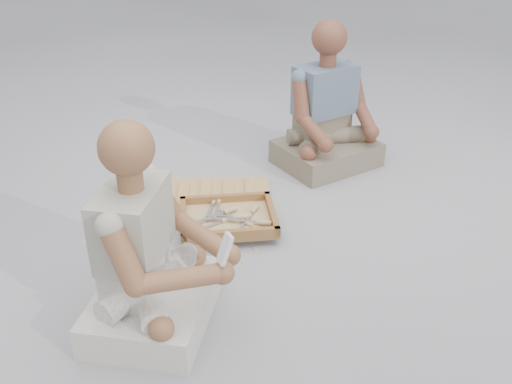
{
  "coord_description": "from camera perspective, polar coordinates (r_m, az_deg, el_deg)",
  "views": [
    {
      "loc": [
        -0.43,
        -2.02,
        1.49
      ],
      "look_at": [
        -0.12,
        0.16,
        0.3
      ],
      "focal_mm": 40.0,
      "sensor_mm": 36.0,
      "label": 1
    }
  ],
  "objects": [
    {
      "name": "tool_tray",
      "position": [
        2.78,
        -2.81,
        -2.68
      ],
      "size": [
        0.47,
        0.38,
        0.06
      ],
      "rotation": [
        0.0,
        0.0,
        -0.02
      ],
      "color": "brown",
      "rests_on": "carved_panel"
    },
    {
      "name": "wood_chip_7",
      "position": [
        3.08,
        -3.48,
        -0.49
      ],
      "size": [
        0.02,
        0.02,
        0.0
      ],
      "primitive_type": "cube",
      "rotation": [
        0.0,
        0.0,
        1.65
      ],
      "color": "tan",
      "rests_on": "ground"
    },
    {
      "name": "chisel_7",
      "position": [
        2.8,
        -2.96,
        -1.97
      ],
      "size": [
        0.2,
        0.12,
        0.02
      ],
      "rotation": [
        0.0,
        0.0,
        0.48
      ],
      "color": "silver",
      "rests_on": "tool_tray"
    },
    {
      "name": "ground",
      "position": [
        2.55,
        3.14,
        -7.45
      ],
      "size": [
        60.0,
        60.0,
        0.0
      ],
      "primitive_type": "plane",
      "color": "#A5A4AA",
      "rests_on": "ground"
    },
    {
      "name": "wood_chip_6",
      "position": [
        2.57,
        -1.29,
        -6.99
      ],
      "size": [
        0.02,
        0.02,
        0.0
      ],
      "primitive_type": "cube",
      "rotation": [
        0.0,
        0.0,
        2.08
      ],
      "color": "tan",
      "rests_on": "ground"
    },
    {
      "name": "chisel_0",
      "position": [
        2.74,
        -1.22,
        -2.98
      ],
      "size": [
        0.15,
        0.18,
        0.02
      ],
      "rotation": [
        0.0,
        0.0,
        -0.88
      ],
      "color": "silver",
      "rests_on": "tool_tray"
    },
    {
      "name": "chisel_4",
      "position": [
        2.89,
        -3.76,
        -0.98
      ],
      "size": [
        0.06,
        0.22,
        0.02
      ],
      "rotation": [
        0.0,
        0.0,
        1.36
      ],
      "color": "silver",
      "rests_on": "tool_tray"
    },
    {
      "name": "chisel_6",
      "position": [
        2.75,
        -1.97,
        -2.53
      ],
      "size": [
        0.22,
        0.02,
        0.02
      ],
      "rotation": [
        0.0,
        0.0,
        -0.02
      ],
      "color": "silver",
      "rests_on": "tool_tray"
    },
    {
      "name": "craftsman",
      "position": [
        2.14,
        -10.76,
        -6.7
      ],
      "size": [
        0.62,
        0.63,
        0.82
      ],
      "rotation": [
        0.0,
        0.0,
        -1.89
      ],
      "color": "silver",
      "rests_on": "ground"
    },
    {
      "name": "chisel_8",
      "position": [
        2.89,
        -4.28,
        -1.07
      ],
      "size": [
        0.08,
        0.22,
        0.02
      ],
      "rotation": [
        0.0,
        0.0,
        1.28
      ],
      "color": "silver",
      "rests_on": "tool_tray"
    },
    {
      "name": "chisel_3",
      "position": [
        2.77,
        -1.66,
        -2.38
      ],
      "size": [
        0.22,
        0.05,
        0.02
      ],
      "rotation": [
        0.0,
        0.0,
        -0.14
      ],
      "color": "silver",
      "rests_on": "tool_tray"
    },
    {
      "name": "wood_chip_4",
      "position": [
        2.65,
        -0.05,
        -5.69
      ],
      "size": [
        0.02,
        0.02,
        0.0
      ],
      "primitive_type": "cube",
      "rotation": [
        0.0,
        0.0,
        2.1
      ],
      "color": "tan",
      "rests_on": "ground"
    },
    {
      "name": "wood_chip_2",
      "position": [
        3.07,
        -0.9,
        -0.61
      ],
      "size": [
        0.02,
        0.02,
        0.0
      ],
      "primitive_type": "cube",
      "rotation": [
        0.0,
        0.0,
        1.41
      ],
      "color": "tan",
      "rests_on": "ground"
    },
    {
      "name": "carved_panel",
      "position": [
        3.05,
        -3.81,
        -0.45
      ],
      "size": [
        0.59,
        0.42,
        0.04
      ],
      "primitive_type": "cube",
      "rotation": [
        0.0,
        0.0,
        -0.1
      ],
      "color": "#A77540",
      "rests_on": "ground"
    },
    {
      "name": "wood_chip_1",
      "position": [
        2.96,
        -2.01,
        -1.82
      ],
      "size": [
        0.02,
        0.02,
        0.0
      ],
      "primitive_type": "cube",
      "rotation": [
        0.0,
        0.0,
        1.22
      ],
      "color": "tan",
      "rests_on": "ground"
    },
    {
      "name": "chisel_5",
      "position": [
        2.81,
        -0.3,
        -1.93
      ],
      "size": [
        0.12,
        0.2,
        0.02
      ],
      "rotation": [
        0.0,
        0.0,
        1.07
      ],
      "color": "silver",
      "rests_on": "tool_tray"
    },
    {
      "name": "chisel_1",
      "position": [
        2.75,
        -3.18,
        -2.87
      ],
      "size": [
        0.2,
        0.12,
        0.02
      ],
      "rotation": [
        0.0,
        0.0,
        0.47
      ],
      "color": "silver",
      "rests_on": "tool_tray"
    },
    {
      "name": "mobile_phone",
      "position": [
        1.95,
        -3.12,
        -5.7
      ],
      "size": [
        0.06,
        0.06,
        0.11
      ],
      "rotation": [
        -0.35,
        0.0,
        -1.25
      ],
      "color": "silver",
      "rests_on": "craftsman"
    },
    {
      "name": "wood_chip_3",
      "position": [
        3.06,
        -6.1,
        -0.81
      ],
      "size": [
        0.02,
        0.02,
        0.0
      ],
      "primitive_type": "cube",
      "rotation": [
        0.0,
        0.0,
        1.64
      ],
      "color": "tan",
      "rests_on": "ground"
    },
    {
      "name": "companion",
      "position": [
        3.37,
        7.12,
        7.24
      ],
      "size": [
        0.68,
        0.62,
        0.85
      ],
      "rotation": [
        0.0,
        0.0,
        3.57
      ],
      "color": "#716351",
      "rests_on": "ground"
    },
    {
      "name": "wood_chip_5",
      "position": [
        3.08,
        -7.89,
        -0.78
      ],
      "size": [
        0.02,
        0.02,
        0.0
      ],
      "primitive_type": "cube",
      "rotation": [
        0.0,
        0.0,
        2.7
      ],
      "color": "tan",
      "rests_on": "ground"
    },
    {
      "name": "chisel_2",
      "position": [
        2.71,
        0.38,
        -3.04
      ],
      "size": [
        0.21,
        0.09,
        0.02
      ],
      "rotation": [
        0.0,
        0.0,
        -0.32
      ],
      "color": "silver",
      "rests_on": "tool_tray"
    },
    {
      "name": "wood_chip_0",
      "position": [
        2.75,
        -4.96,
        -4.51
      ],
      "size": [
        0.02,
        0.02,
        0.0
      ],
      "primitive_type": "cube",
      "rotation": [
        0.0,
        0.0,
        1.25
      ],
      "color": "tan",
      "rests_on": "ground"
    }
  ]
}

